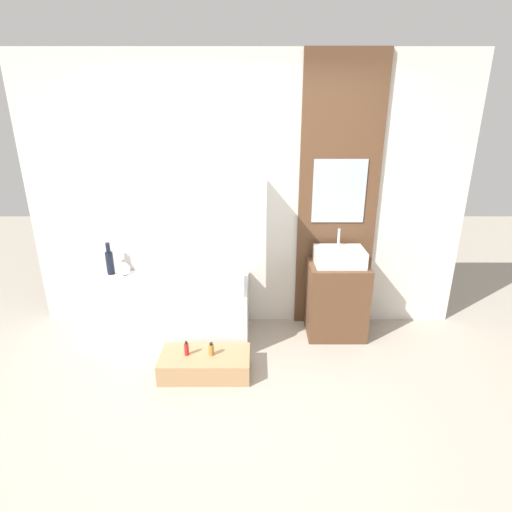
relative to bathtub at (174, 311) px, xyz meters
The scene contains 12 objects.
ground_plane 1.43m from the bathtub, 59.39° to the right, with size 12.00×12.00×0.00m, color #A39989.
wall_tiled_back 1.29m from the bathtub, 27.84° to the left, with size 4.20×0.06×2.60m, color silver.
wall_wood_accent 1.91m from the bathtub, 11.64° to the left, with size 0.75×0.04×2.60m.
bathtub is the anchor object (origin of this frame).
glass_shower_screen 1.11m from the bathtub, ahead, with size 0.01×0.49×1.16m, color silver.
wooden_step_bench 0.71m from the bathtub, 56.99° to the right, with size 0.75×0.37×0.18m, color #A87F56.
vanity_cabinet 1.58m from the bathtub, ahead, with size 0.55×0.44×0.73m, color brown.
sink 1.66m from the bathtub, ahead, with size 0.45×0.32×0.32m.
vase_tall_dark 0.80m from the bathtub, 159.29° to the left, with size 0.07×0.07×0.32m.
vase_round_light 0.64m from the bathtub, 156.92° to the left, with size 0.13×0.13×0.13m, color silver.
bottle_soap_primary 0.62m from the bathtub, 68.71° to the right, with size 0.04×0.04×0.13m.
bottle_soap_secondary 0.72m from the bathtub, 53.23° to the right, with size 0.04×0.04×0.11m.
Camera 1 is at (0.09, -2.21, 2.08)m, focal length 28.00 mm.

